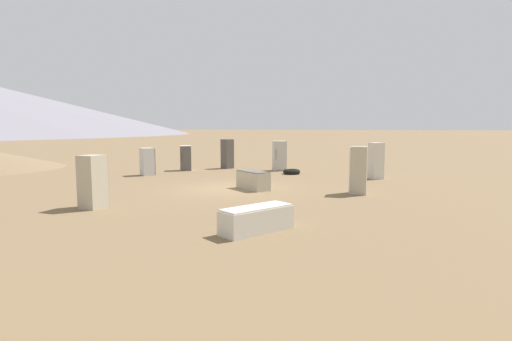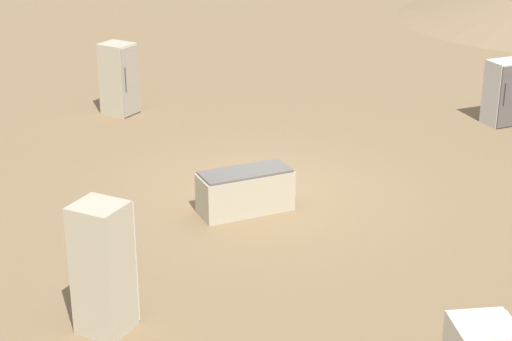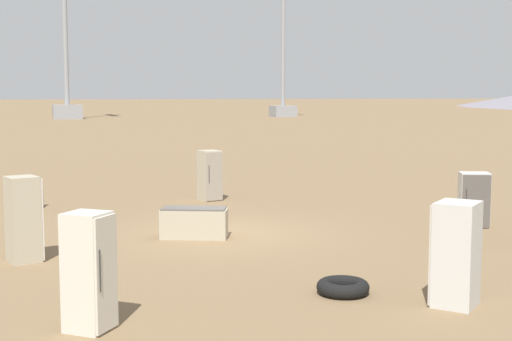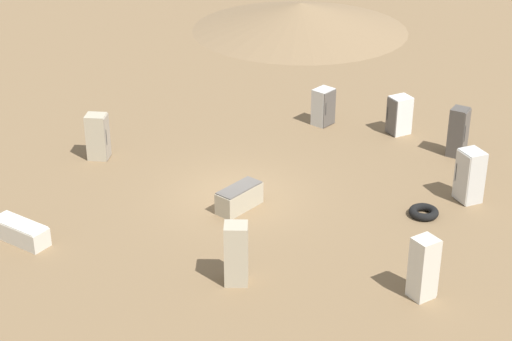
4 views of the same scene
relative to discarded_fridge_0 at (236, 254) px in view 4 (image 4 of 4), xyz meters
The scene contains 12 objects.
ground_plane 5.26m from the discarded_fridge_0, 108.96° to the left, with size 1000.00×1000.00×0.00m, color brown.
dirt_mound 23.93m from the discarded_fridge_0, 101.23° to the left, with size 11.41×11.41×1.45m.
discarded_fridge_0 is the anchor object (origin of this frame).
discarded_fridge_1 5.10m from the discarded_fridge_0, 10.14° to the left, with size 0.85×0.86×1.81m.
discarded_fridge_2 4.28m from the discarded_fridge_0, 108.00° to the left, with size 1.23×1.77×0.77m.
discarded_fridge_3 8.92m from the discarded_fridge_0, 50.70° to the left, with size 1.02×1.03×1.78m.
discarded_fridge_4 9.55m from the discarded_fridge_0, 140.75° to the left, with size 0.86×0.76×1.69m.
discarded_fridge_5 6.95m from the discarded_fridge_0, behind, with size 2.02×1.17×0.63m.
discarded_fridge_6 11.59m from the discarded_fridge_0, 92.08° to the left, with size 0.89×0.95×1.47m.
discarded_fridge_7 11.93m from the discarded_fridge_0, 77.58° to the left, with size 1.01×1.01×1.49m.
discarded_fridge_8 11.41m from the discarded_fridge_0, 64.47° to the left, with size 0.73×0.74×1.84m.
scrap_tire 7.03m from the discarded_fridge_0, 50.54° to the left, with size 0.95×0.95×0.26m.
Camera 4 is at (8.43, -23.78, 13.43)m, focal length 60.00 mm.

